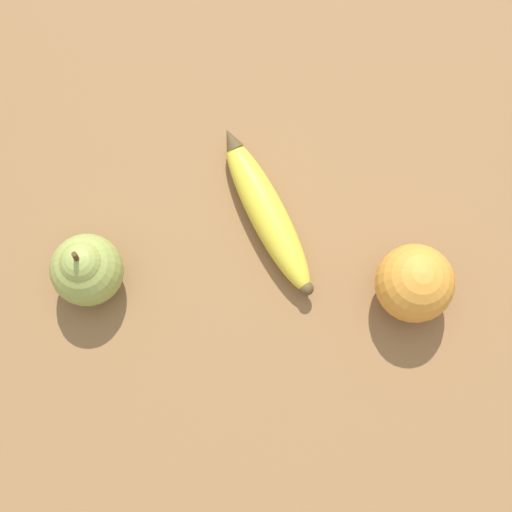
{
  "coord_description": "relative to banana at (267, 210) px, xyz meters",
  "views": [
    {
      "loc": [
        -0.04,
        0.23,
        0.72
      ],
      "look_at": [
        0.05,
        0.05,
        0.03
      ],
      "focal_mm": 50.0,
      "sensor_mm": 36.0,
      "label": 1
    }
  ],
  "objects": [
    {
      "name": "orange",
      "position": [
        -0.17,
        0.01,
        0.02
      ],
      "size": [
        0.08,
        0.08,
        0.08
      ],
      "color": "orange",
      "rests_on": "ground_plane"
    },
    {
      "name": "banana",
      "position": [
        0.0,
        0.0,
        0.0
      ],
      "size": [
        0.17,
        0.15,
        0.04
      ],
      "rotation": [
        0.0,
        0.0,
        5.59
      ],
      "color": "yellow",
      "rests_on": "ground_plane"
    },
    {
      "name": "pear",
      "position": [
        0.13,
        0.14,
        0.02
      ],
      "size": [
        0.07,
        0.07,
        0.09
      ],
      "color": "#99A84C",
      "rests_on": "ground_plane"
    },
    {
      "name": "ground_plane",
      "position": [
        -0.06,
        0.0,
        -0.02
      ],
      "size": [
        3.0,
        3.0,
        0.0
      ],
      "primitive_type": "plane",
      "color": "olive"
    }
  ]
}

